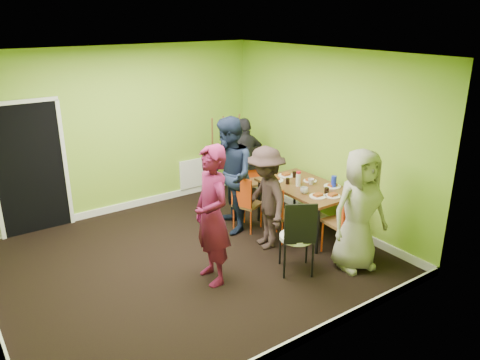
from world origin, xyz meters
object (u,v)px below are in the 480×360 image
(easel, at_px, (224,157))
(orange_bottle, at_px, (300,181))
(dining_table, at_px, (306,189))
(blue_bottle, at_px, (334,182))
(chair_left_near, at_px, (277,210))
(person_left_near, at_px, (266,198))
(chair_front_end, at_px, (347,218))
(chair_bentwood, at_px, (298,234))
(person_standing, at_px, (212,216))
(chair_back_end, at_px, (251,164))
(person_back_end, at_px, (245,160))
(person_left_far, at_px, (229,176))
(thermos, at_px, (298,180))
(chair_left_far, at_px, (245,200))
(person_front_end, at_px, (359,210))

(easel, relative_size, orange_bottle, 18.54)
(dining_table, bearing_deg, blue_bottle, -44.99)
(chair_left_near, bearing_deg, person_left_near, -96.97)
(chair_front_end, bearing_deg, chair_bentwood, -178.27)
(chair_bentwood, bearing_deg, person_standing, -176.48)
(dining_table, relative_size, chair_back_end, 1.46)
(person_left_near, distance_m, person_back_end, 1.81)
(chair_left_near, relative_size, person_left_far, 0.48)
(thermos, relative_size, person_standing, 0.11)
(chair_bentwood, relative_size, person_back_end, 0.68)
(chair_front_end, relative_size, person_back_end, 0.69)
(orange_bottle, relative_size, person_left_far, 0.05)
(orange_bottle, bearing_deg, chair_left_far, 152.12)
(chair_front_end, xyz_separation_m, chair_bentwood, (-0.86, 0.05, -0.02))
(chair_left_far, bearing_deg, person_back_end, 122.09)
(chair_left_far, height_order, orange_bottle, chair_left_far)
(chair_left_far, xyz_separation_m, orange_bottle, (0.77, -0.41, 0.28))
(thermos, bearing_deg, chair_front_end, -90.85)
(chair_left_far, distance_m, thermos, 0.89)
(person_left_far, relative_size, person_front_end, 1.09)
(dining_table, bearing_deg, orange_bottle, 101.10)
(chair_left_far, bearing_deg, orange_bottle, 39.64)
(dining_table, distance_m, chair_left_near, 0.63)
(dining_table, xyz_separation_m, chair_left_near, (-0.59, -0.03, -0.20))
(person_back_end, bearing_deg, easel, -63.56)
(person_back_end, bearing_deg, blue_bottle, 104.02)
(chair_front_end, height_order, easel, easel)
(chair_left_near, height_order, person_back_end, person_back_end)
(dining_table, xyz_separation_m, chair_front_end, (-0.12, -0.98, -0.10))
(chair_left_far, height_order, person_back_end, person_back_end)
(person_standing, bearing_deg, chair_bentwood, 68.35)
(person_left_far, bearing_deg, chair_left_near, 45.75)
(chair_left_near, bearing_deg, dining_table, 76.96)
(person_standing, relative_size, person_left_far, 0.99)
(blue_bottle, relative_size, person_front_end, 0.11)
(chair_bentwood, distance_m, person_left_near, 0.90)
(thermos, distance_m, person_left_far, 1.07)
(easel, xyz_separation_m, person_back_end, (0.18, -0.42, 0.01))
(chair_bentwood, distance_m, easel, 3.02)
(dining_table, height_order, chair_left_far, chair_left_far)
(chair_front_end, distance_m, orange_bottle, 1.12)
(chair_back_end, bearing_deg, chair_left_near, 79.51)
(chair_left_far, height_order, chair_back_end, chair_back_end)
(chair_front_end, bearing_deg, chair_left_near, 121.13)
(orange_bottle, distance_m, person_front_end, 1.38)
(chair_left_near, bearing_deg, blue_bottle, 57.70)
(chair_back_end, xyz_separation_m, easel, (-0.21, 0.57, 0.04))
(chair_left_near, height_order, chair_bentwood, chair_bentwood)
(blue_bottle, height_order, person_left_near, person_left_near)
(orange_bottle, distance_m, person_left_near, 0.84)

